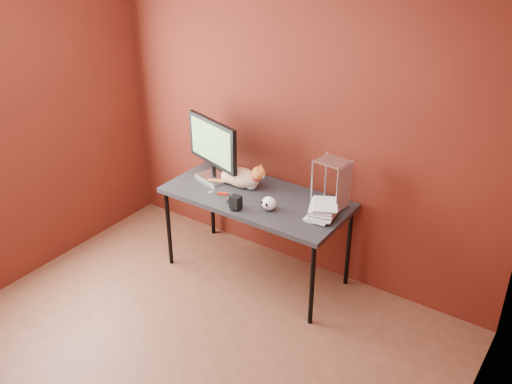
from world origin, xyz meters
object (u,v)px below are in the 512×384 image
Objects in this scene: speaker at (236,203)px; desk at (256,201)px; cat at (241,177)px; monitor at (213,147)px; skull_mug at (269,204)px; book_stack at (315,139)px.

desk is at bearing 89.32° from speaker.
cat is 0.38m from speaker.
monitor reaches higher than desk.
speaker is at bearing -62.09° from cat.
monitor is at bearing 146.47° from speaker.
monitor is 0.74m from skull_mug.
skull_mug is at bearing -156.84° from book_stack.
monitor is 5.15× the size of skull_mug.
cat is (-0.20, 0.07, 0.13)m from desk.
cat is at bearing 165.35° from skull_mug.
cat is 0.42× the size of book_stack.
speaker is (-0.01, -0.26, 0.10)m from desk.
desk is 0.58m from monitor.
book_stack reaches higher than skull_mug.
book_stack is at bearing -7.85° from cat.
book_stack is at bearing 35.45° from skull_mug.
cat reaches higher than skull_mug.
book_stack is at bearing 13.03° from monitor.
monitor reaches higher than skull_mug.
desk is 2.53× the size of monitor.
desk is at bearing -20.95° from cat.
monitor is at bearing 173.52° from desk.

